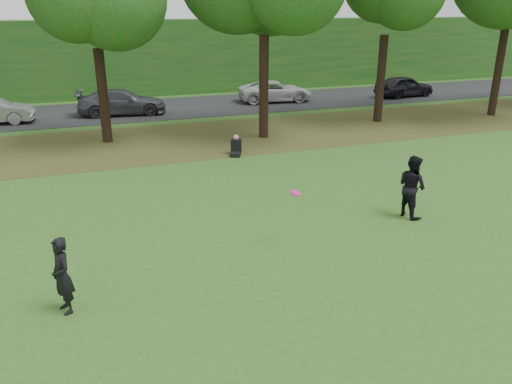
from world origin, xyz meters
TOP-DOWN VIEW (x-y plane):
  - ground at (0.00, 0.00)m, footprint 120.00×120.00m
  - leaf_litter at (0.00, 13.00)m, footprint 60.00×7.00m
  - street at (0.00, 21.00)m, footprint 70.00×7.00m
  - far_hedge at (0.00, 27.00)m, footprint 70.00×3.00m
  - player_left at (-4.81, 0.16)m, footprint 0.57×0.68m
  - player_right at (4.67, 1.96)m, footprint 0.81×0.97m
  - parked_cars at (1.45, 20.14)m, footprint 37.01×3.60m
  - frisbee at (0.69, 1.27)m, footprint 0.27×0.29m
  - seated_person at (1.86, 9.86)m, footprint 0.67×0.83m

SIDE VIEW (x-z plane):
  - ground at x=0.00m, z-range 0.00..0.00m
  - leaf_litter at x=0.00m, z-range 0.00..0.01m
  - street at x=0.00m, z-range 0.00..0.02m
  - seated_person at x=1.86m, z-range -0.10..0.73m
  - parked_cars at x=1.45m, z-range -0.01..1.41m
  - player_left at x=-4.81m, z-range 0.00..1.60m
  - player_right at x=4.67m, z-range 0.00..1.83m
  - frisbee at x=0.69m, z-range 1.37..1.53m
  - far_hedge at x=0.00m, z-range 0.00..5.00m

